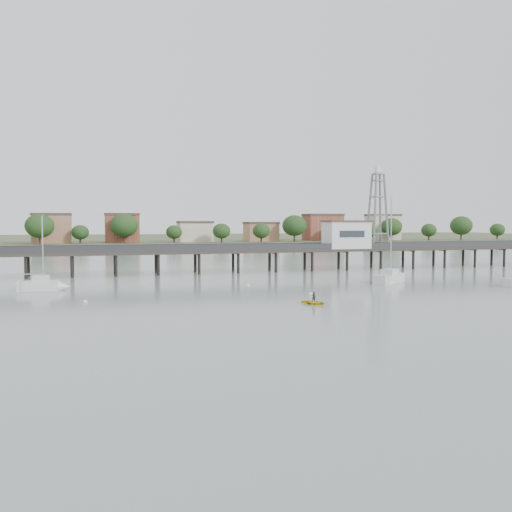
# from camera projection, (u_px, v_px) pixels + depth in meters

# --- Properties ---
(ground_plane) EXTENTS (500.00, 500.00, 0.00)m
(ground_plane) POSITION_uv_depth(u_px,v_px,m) (384.00, 341.00, 43.29)
(ground_plane) COLOR gray
(ground_plane) RESTS_ON ground
(pier) EXTENTS (150.00, 5.00, 5.50)m
(pier) POSITION_uv_depth(u_px,v_px,m) (217.00, 251.00, 100.59)
(pier) COLOR #2D2823
(pier) RESTS_ON ground
(pier_building) EXTENTS (8.40, 5.40, 5.30)m
(pier_building) POSITION_uv_depth(u_px,v_px,m) (346.00, 234.00, 107.36)
(pier_building) COLOR silver
(pier_building) RESTS_ON ground
(lattice_tower) EXTENTS (3.20, 3.20, 15.50)m
(lattice_tower) POSITION_uv_depth(u_px,v_px,m) (378.00, 211.00, 108.90)
(lattice_tower) COLOR slate
(lattice_tower) RESTS_ON ground
(sailboat_b) EXTENTS (6.26, 2.50, 10.27)m
(sailboat_b) POSITION_uv_depth(u_px,v_px,m) (47.00, 285.00, 74.98)
(sailboat_b) COLOR silver
(sailboat_b) RESTS_ON ground
(sailboat_c) EXTENTS (7.82, 6.91, 13.42)m
(sailboat_c) POSITION_uv_depth(u_px,v_px,m) (393.00, 278.00, 85.74)
(sailboat_c) COLOR silver
(sailboat_c) RESTS_ON ground
(yellow_dinghy) EXTENTS (2.08, 1.63, 2.92)m
(yellow_dinghy) POSITION_uv_depth(u_px,v_px,m) (314.00, 304.00, 62.55)
(yellow_dinghy) COLOR yellow
(yellow_dinghy) RESTS_ON ground
(dinghy_occupant) EXTENTS (0.83, 1.20, 0.27)m
(dinghy_occupant) POSITION_uv_depth(u_px,v_px,m) (314.00, 304.00, 62.55)
(dinghy_occupant) COLOR black
(dinghy_occupant) RESTS_ON ground
(mooring_buoys) EXTENTS (81.52, 12.81, 0.39)m
(mooring_buoys) POSITION_uv_depth(u_px,v_px,m) (232.00, 294.00, 71.15)
(mooring_buoys) COLOR beige
(mooring_buoys) RESTS_ON ground
(far_shore) EXTENTS (500.00, 170.00, 10.40)m
(far_shore) POSITION_uv_depth(u_px,v_px,m) (138.00, 239.00, 273.03)
(far_shore) COLOR #475133
(far_shore) RESTS_ON ground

